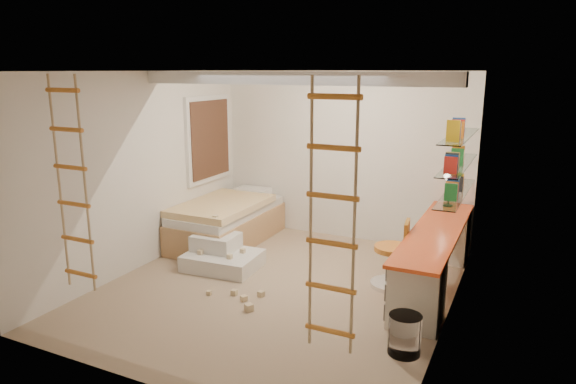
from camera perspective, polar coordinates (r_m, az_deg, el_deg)
The scene contains 15 objects.
floor at distance 6.42m, azimuth -1.18°, elevation -10.61°, with size 4.50×4.50×0.00m, color tan.
ceiling_beam at distance 6.13m, azimuth 0.00°, elevation 12.55°, with size 4.00×0.18×0.16m, color white.
window_frame at distance 8.23m, azimuth -8.84°, elevation 5.86°, with size 0.06×1.15×1.35m, color white.
window_blind at distance 8.21m, azimuth -8.61°, elevation 5.84°, with size 0.02×1.00×1.20m, color #4C2D1E.
rope_ladder_left at distance 5.41m, azimuth -22.87°, elevation 0.63°, with size 0.41×0.04×2.13m, color #C17821, non-canonical shape.
rope_ladder_right at distance 3.87m, azimuth 4.92°, elevation -3.14°, with size 0.41×0.04×2.13m, color orange, non-canonical shape.
waste_bin at distance 5.12m, azimuth 12.84°, elevation -15.18°, with size 0.31×0.31×0.39m, color white.
desk at distance 6.55m, azimuth 16.00°, elevation -6.84°, with size 0.56×2.80×0.75m.
shelves at distance 6.50m, azimuth 18.36°, elevation 2.88°, with size 0.25×1.80×0.71m.
bed at distance 8.00m, azimuth -6.73°, elevation -3.26°, with size 1.02×2.00×0.69m.
task_lamp at distance 7.27m, azimuth 17.32°, elevation 1.09°, with size 0.14×0.36×0.57m.
swivel_chair at distance 6.47m, azimuth 11.65°, elevation -7.69°, with size 0.57×0.57×0.85m.
play_platform at distance 7.07m, azimuth -7.45°, elevation -6.96°, with size 1.00×0.80×0.42m.
toy_blocks at distance 6.59m, azimuth -6.75°, elevation -7.71°, with size 1.26×1.14×0.69m.
books at distance 6.49m, azimuth 18.42°, elevation 3.78°, with size 0.14×0.58×0.92m.
Camera 1 is at (2.65, -5.23, 2.62)m, focal length 32.00 mm.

